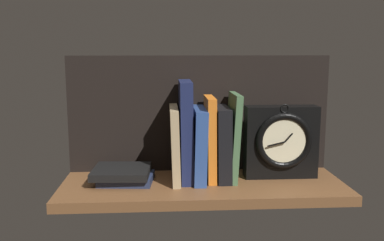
{
  "coord_description": "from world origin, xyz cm",
  "views": [
    {
      "loc": [
        -9.63,
        -104.88,
        34.01
      ],
      "look_at": [
        -2.62,
        3.4,
        15.64
      ],
      "focal_mm": 39.95,
      "sensor_mm": 36.0,
      "label": 1
    }
  ],
  "objects_px": {
    "book_green_romantic": "(233,137)",
    "book_blue_modern": "(199,144)",
    "book_orange_pandolfini": "(210,138)",
    "book_navy_bierce": "(186,131)",
    "book_black_skeptic": "(222,143)",
    "book_tan_shortstories": "(175,144)",
    "framed_clock": "(281,142)",
    "book_stack_side": "(124,175)"
  },
  "relations": [
    {
      "from": "book_orange_pandolfini",
      "to": "book_navy_bierce",
      "type": "bearing_deg",
      "value": 180.0
    },
    {
      "from": "book_orange_pandolfini",
      "to": "book_stack_side",
      "type": "relative_size",
      "value": 1.37
    },
    {
      "from": "book_navy_bierce",
      "to": "book_black_skeptic",
      "type": "distance_m",
      "value": 0.1
    },
    {
      "from": "book_tan_shortstories",
      "to": "book_blue_modern",
      "type": "height_order",
      "value": "book_tan_shortstories"
    },
    {
      "from": "book_blue_modern",
      "to": "book_black_skeptic",
      "type": "bearing_deg",
      "value": 0.0
    },
    {
      "from": "framed_clock",
      "to": "book_stack_side",
      "type": "height_order",
      "value": "framed_clock"
    },
    {
      "from": "book_orange_pandolfini",
      "to": "book_stack_side",
      "type": "bearing_deg",
      "value": -175.54
    },
    {
      "from": "book_navy_bierce",
      "to": "book_black_skeptic",
      "type": "xyz_separation_m",
      "value": [
        0.09,
        0.0,
        -0.03
      ]
    },
    {
      "from": "book_navy_bierce",
      "to": "book_stack_side",
      "type": "distance_m",
      "value": 0.2
    },
    {
      "from": "book_navy_bierce",
      "to": "framed_clock",
      "type": "relative_size",
      "value": 1.29
    },
    {
      "from": "book_orange_pandolfini",
      "to": "book_stack_side",
      "type": "distance_m",
      "value": 0.24
    },
    {
      "from": "book_black_skeptic",
      "to": "framed_clock",
      "type": "bearing_deg",
      "value": 0.35
    },
    {
      "from": "book_navy_bierce",
      "to": "book_blue_modern",
      "type": "xyz_separation_m",
      "value": [
        0.03,
        0.0,
        -0.04
      ]
    },
    {
      "from": "book_blue_modern",
      "to": "book_green_romantic",
      "type": "bearing_deg",
      "value": 0.0
    },
    {
      "from": "book_black_skeptic",
      "to": "framed_clock",
      "type": "distance_m",
      "value": 0.16
    },
    {
      "from": "book_blue_modern",
      "to": "book_stack_side",
      "type": "height_order",
      "value": "book_blue_modern"
    },
    {
      "from": "book_navy_bierce",
      "to": "book_blue_modern",
      "type": "height_order",
      "value": "book_navy_bierce"
    },
    {
      "from": "book_orange_pandolfini",
      "to": "book_black_skeptic",
      "type": "bearing_deg",
      "value": 0.0
    },
    {
      "from": "book_navy_bierce",
      "to": "book_green_romantic",
      "type": "height_order",
      "value": "book_navy_bierce"
    },
    {
      "from": "book_orange_pandolfini",
      "to": "book_green_romantic",
      "type": "bearing_deg",
      "value": 0.0
    },
    {
      "from": "book_stack_side",
      "to": "book_orange_pandolfini",
      "type": "bearing_deg",
      "value": 4.46
    },
    {
      "from": "book_blue_modern",
      "to": "book_stack_side",
      "type": "distance_m",
      "value": 0.21
    },
    {
      "from": "book_black_skeptic",
      "to": "book_orange_pandolfini",
      "type": "bearing_deg",
      "value": 180.0
    },
    {
      "from": "book_blue_modern",
      "to": "book_orange_pandolfini",
      "type": "xyz_separation_m",
      "value": [
        0.03,
        0.0,
        0.01
      ]
    },
    {
      "from": "book_navy_bierce",
      "to": "book_orange_pandolfini",
      "type": "height_order",
      "value": "book_navy_bierce"
    },
    {
      "from": "book_orange_pandolfini",
      "to": "book_green_romantic",
      "type": "height_order",
      "value": "book_green_romantic"
    },
    {
      "from": "book_green_romantic",
      "to": "book_blue_modern",
      "type": "bearing_deg",
      "value": 180.0
    },
    {
      "from": "book_tan_shortstories",
      "to": "book_navy_bierce",
      "type": "height_order",
      "value": "book_navy_bierce"
    },
    {
      "from": "book_black_skeptic",
      "to": "book_green_romantic",
      "type": "height_order",
      "value": "book_green_romantic"
    },
    {
      "from": "book_blue_modern",
      "to": "book_stack_side",
      "type": "xyz_separation_m",
      "value": [
        -0.19,
        -0.02,
        -0.07
      ]
    },
    {
      "from": "framed_clock",
      "to": "book_stack_side",
      "type": "bearing_deg",
      "value": -177.44
    },
    {
      "from": "book_navy_bierce",
      "to": "book_blue_modern",
      "type": "bearing_deg",
      "value": 0.0
    },
    {
      "from": "book_navy_bierce",
      "to": "framed_clock",
      "type": "distance_m",
      "value": 0.25
    },
    {
      "from": "book_stack_side",
      "to": "book_green_romantic",
      "type": "bearing_deg",
      "value": 3.52
    },
    {
      "from": "book_tan_shortstories",
      "to": "book_blue_modern",
      "type": "relative_size",
      "value": 1.02
    },
    {
      "from": "book_tan_shortstories",
      "to": "book_green_romantic",
      "type": "bearing_deg",
      "value": 0.0
    },
    {
      "from": "book_orange_pandolfini",
      "to": "book_green_romantic",
      "type": "relative_size",
      "value": 0.96
    },
    {
      "from": "book_black_skeptic",
      "to": "book_blue_modern",
      "type": "bearing_deg",
      "value": 180.0
    },
    {
      "from": "book_tan_shortstories",
      "to": "framed_clock",
      "type": "bearing_deg",
      "value": 0.2
    },
    {
      "from": "book_black_skeptic",
      "to": "book_stack_side",
      "type": "bearing_deg",
      "value": -176.09
    },
    {
      "from": "book_tan_shortstories",
      "to": "book_black_skeptic",
      "type": "xyz_separation_m",
      "value": [
        0.12,
        0.0,
        -0.0
      ]
    },
    {
      "from": "book_tan_shortstories",
      "to": "book_stack_side",
      "type": "xyz_separation_m",
      "value": [
        -0.13,
        -0.02,
        -0.08
      ]
    }
  ]
}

